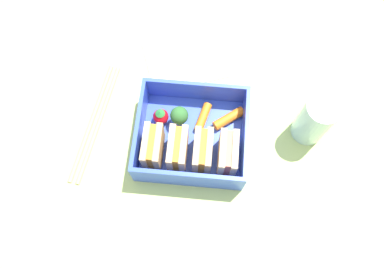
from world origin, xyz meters
TOP-DOWN VIEW (x-y plane):
  - ground_plane at (0.00, 0.00)cm, footprint 120.00×120.00cm
  - bento_tray at (0.00, 0.00)cm, footprint 16.49×14.73cm
  - bento_rim at (0.00, 0.00)cm, footprint 16.49×14.73cm
  - sandwich_left at (-5.51, 2.91)cm, footprint 2.65×5.82cm
  - sandwich_center_left at (-1.84, 2.91)cm, footprint 2.65×5.82cm
  - sandwich_center at (1.84, 2.91)cm, footprint 2.65×5.82cm
  - sandwich_center_right at (5.51, 2.91)cm, footprint 2.65×5.82cm
  - carrot_stick_left at (-5.46, -3.50)cm, footprint 5.04×4.31cm
  - carrot_stick_far_left at (-1.45, -3.35)cm, footprint 2.53×4.90cm
  - broccoli_floret at (2.17, -2.52)cm, footprint 2.80×2.80cm
  - strawberry_far_left at (5.12, -2.63)cm, footprint 2.47×2.47cm
  - chopstick_pair at (15.87, -1.68)cm, footprint 4.92×20.77cm
  - drinking_glass at (-18.11, -3.30)cm, footprint 5.02×5.02cm
  - folded_napkin at (2.39, -14.46)cm, footprint 15.76×13.74cm

SIDE VIEW (x-z plane):
  - ground_plane at x=0.00cm, z-range -2.00..0.00cm
  - folded_napkin at x=2.39cm, z-range 0.00..0.40cm
  - chopstick_pair at x=15.87cm, z-range 0.00..0.70cm
  - bento_tray at x=0.00cm, z-range 0.00..1.20cm
  - carrot_stick_far_left at x=-1.45cm, z-range 1.20..2.57cm
  - carrot_stick_left at x=-5.46cm, z-range 1.20..2.70cm
  - strawberry_far_left at x=5.12cm, z-range 1.02..4.09cm
  - bento_rim at x=0.00cm, z-range 1.20..5.89cm
  - broccoli_floret at x=2.17cm, z-range 1.63..5.60cm
  - sandwich_left at x=-5.51cm, z-range 1.20..6.54cm
  - sandwich_center_left at x=-1.84cm, z-range 1.20..6.54cm
  - sandwich_center at x=1.84cm, z-range 1.20..6.54cm
  - sandwich_center_right at x=5.51cm, z-range 1.20..6.54cm
  - drinking_glass at x=-18.11cm, z-range 0.00..8.99cm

